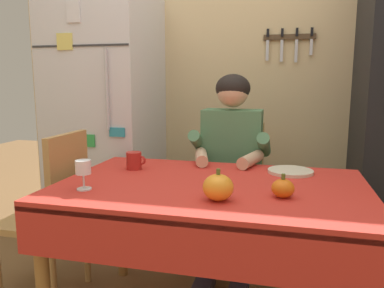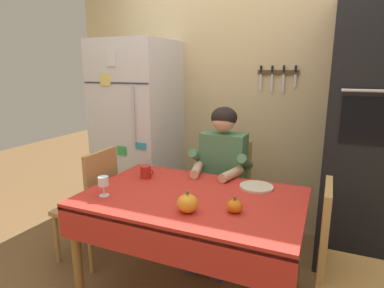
% 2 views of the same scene
% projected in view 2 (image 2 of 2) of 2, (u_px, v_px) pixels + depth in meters
% --- Properties ---
extents(back_wall_assembly, '(3.70, 0.13, 2.60)m').
position_uv_depth(back_wall_assembly, '(249.00, 95.00, 3.03)').
color(back_wall_assembly, '#D1B784').
rests_on(back_wall_assembly, ground).
extents(refrigerator, '(0.68, 0.71, 1.80)m').
position_uv_depth(refrigerator, '(139.00, 135.00, 3.16)').
color(refrigerator, silver).
rests_on(refrigerator, ground).
extents(wall_oven, '(0.60, 0.64, 2.10)m').
position_uv_depth(wall_oven, '(368.00, 135.00, 2.39)').
color(wall_oven, black).
rests_on(wall_oven, ground).
extents(dining_table, '(1.40, 0.90, 0.74)m').
position_uv_depth(dining_table, '(191.00, 208.00, 2.06)').
color(dining_table, '#9E6B33').
rests_on(dining_table, ground).
extents(chair_behind_person, '(0.40, 0.40, 0.93)m').
position_uv_depth(chair_behind_person, '(227.00, 189.00, 2.80)').
color(chair_behind_person, tan).
rests_on(chair_behind_person, ground).
extents(seated_person, '(0.47, 0.55, 1.25)m').
position_uv_depth(seated_person, '(221.00, 170.00, 2.58)').
color(seated_person, '#38384C').
rests_on(seated_person, ground).
extents(chair_left_side, '(0.40, 0.40, 0.93)m').
position_uv_depth(chair_left_side, '(93.00, 201.00, 2.54)').
color(chair_left_side, tan).
rests_on(chair_left_side, ground).
extents(chair_right_side, '(0.40, 0.40, 0.93)m').
position_uv_depth(chair_right_side, '(342.00, 260.00, 1.75)').
color(chair_right_side, tan).
rests_on(chair_right_side, ground).
extents(coffee_mug, '(0.11, 0.08, 0.09)m').
position_uv_depth(coffee_mug, '(146.00, 172.00, 2.38)').
color(coffee_mug, '#B2231E').
rests_on(coffee_mug, dining_table).
extents(wine_glass, '(0.07, 0.07, 0.13)m').
position_uv_depth(wine_glass, '(103.00, 183.00, 2.02)').
color(wine_glass, white).
rests_on(wine_glass, dining_table).
extents(pumpkin_large, '(0.12, 0.12, 0.13)m').
position_uv_depth(pumpkin_large, '(188.00, 203.00, 1.80)').
color(pumpkin_large, orange).
rests_on(pumpkin_large, dining_table).
extents(pumpkin_medium, '(0.09, 0.09, 0.10)m').
position_uv_depth(pumpkin_medium, '(235.00, 206.00, 1.80)').
color(pumpkin_medium, orange).
rests_on(pumpkin_medium, dining_table).
extents(serving_tray, '(0.23, 0.23, 0.02)m').
position_uv_depth(serving_tray, '(256.00, 187.00, 2.18)').
color(serving_tray, beige).
rests_on(serving_tray, dining_table).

